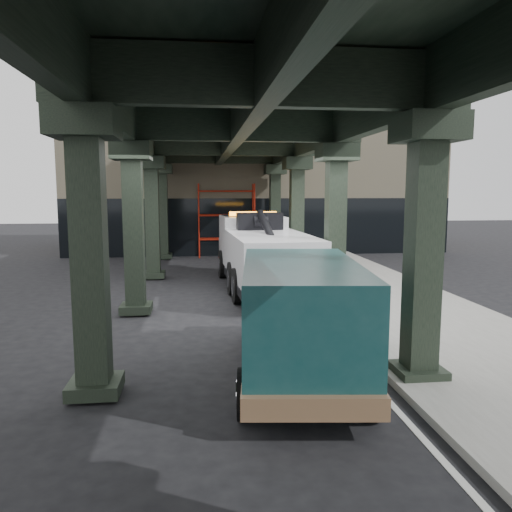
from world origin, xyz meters
TOP-DOWN VIEW (x-y plane):
  - ground at (0.00, 0.00)m, footprint 90.00×90.00m
  - sidewalk at (4.50, 2.00)m, footprint 5.00×40.00m
  - lane_stripe at (1.70, 2.00)m, footprint 0.12×38.00m
  - viaduct at (-0.40, 2.00)m, footprint 7.40×32.00m
  - building at (2.00, 20.00)m, footprint 22.00×10.00m
  - scaffolding at (0.00, 14.64)m, footprint 3.08×0.88m
  - tow_truck at (0.77, 5.47)m, footprint 3.01×9.06m
  - towed_van at (0.37, -3.52)m, footprint 2.82×5.90m

SIDE VIEW (x-z plane):
  - ground at x=0.00m, z-range 0.00..0.00m
  - lane_stripe at x=1.70m, z-range 0.00..0.01m
  - sidewalk at x=4.50m, z-range 0.00..0.15m
  - towed_van at x=0.37m, z-range 0.09..2.40m
  - tow_truck at x=0.77m, z-range -0.04..2.90m
  - scaffolding at x=0.00m, z-range 0.11..4.11m
  - building at x=2.00m, z-range 0.00..8.00m
  - viaduct at x=-0.40m, z-range 2.26..8.66m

